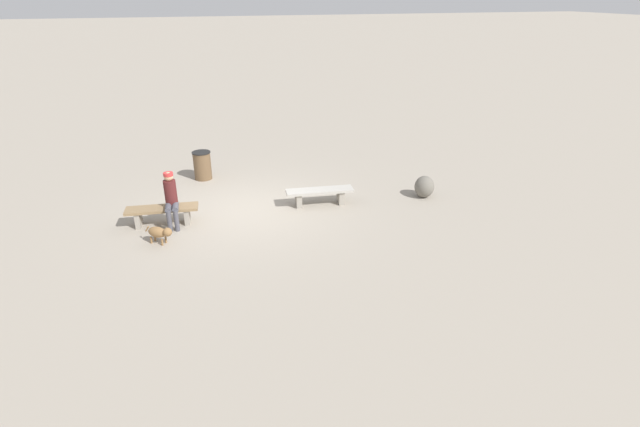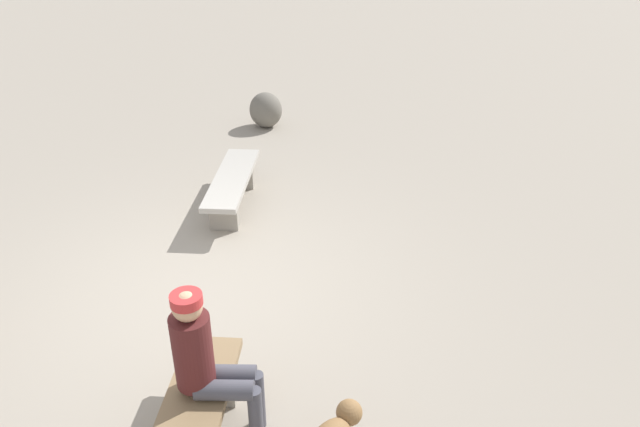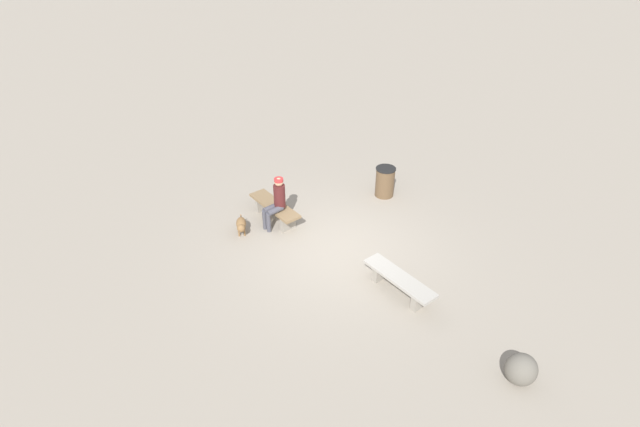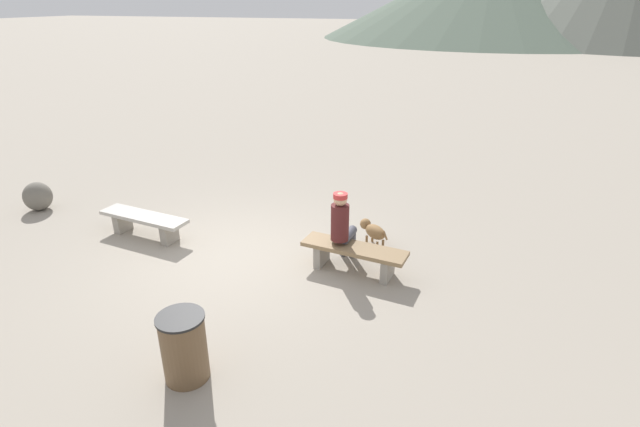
{
  "view_description": "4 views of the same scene",
  "coord_description": "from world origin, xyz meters",
  "px_view_note": "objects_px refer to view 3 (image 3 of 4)",
  "views": [
    {
      "loc": [
        1.55,
        11.57,
        5.18
      ],
      "look_at": [
        -1.33,
        2.18,
        0.69
      ],
      "focal_mm": 27.49,
      "sensor_mm": 36.0,
      "label": 1
    },
    {
      "loc": [
        5.17,
        1.01,
        3.79
      ],
      "look_at": [
        -0.86,
        1.26,
        0.46
      ],
      "focal_mm": 34.47,
      "sensor_mm": 36.0,
      "label": 2
    },
    {
      "loc": [
        -6.58,
        7.09,
        7.33
      ],
      "look_at": [
        0.7,
        -0.09,
        0.65
      ],
      "focal_mm": 28.68,
      "sensor_mm": 36.0,
      "label": 3
    },
    {
      "loc": [
        3.72,
        -6.38,
        4.04
      ],
      "look_at": [
        1.09,
        1.3,
        0.43
      ],
      "focal_mm": 27.15,
      "sensor_mm": 36.0,
      "label": 4
    }
  ],
  "objects_px": {
    "seated_person": "(276,200)",
    "dog": "(241,225)",
    "bench_left": "(399,281)",
    "trash_bin": "(385,182)",
    "bench_right": "(275,209)",
    "boulder": "(521,369)"
  },
  "relations": [
    {
      "from": "seated_person",
      "to": "dog",
      "type": "bearing_deg",
      "value": 73.2
    },
    {
      "from": "bench_left",
      "to": "trash_bin",
      "type": "relative_size",
      "value": 2.14
    },
    {
      "from": "bench_left",
      "to": "trash_bin",
      "type": "bearing_deg",
      "value": -40.02
    },
    {
      "from": "trash_bin",
      "to": "boulder",
      "type": "relative_size",
      "value": 1.41
    },
    {
      "from": "bench_right",
      "to": "boulder",
      "type": "bearing_deg",
      "value": -176.14
    },
    {
      "from": "bench_right",
      "to": "trash_bin",
      "type": "distance_m",
      "value": 3.18
    },
    {
      "from": "bench_right",
      "to": "boulder",
      "type": "relative_size",
      "value": 2.9
    },
    {
      "from": "bench_right",
      "to": "trash_bin",
      "type": "height_order",
      "value": "trash_bin"
    },
    {
      "from": "bench_right",
      "to": "boulder",
      "type": "xyz_separation_m",
      "value": [
        -6.86,
        0.29,
        -0.02
      ]
    },
    {
      "from": "dog",
      "to": "trash_bin",
      "type": "height_order",
      "value": "trash_bin"
    },
    {
      "from": "bench_right",
      "to": "trash_bin",
      "type": "relative_size",
      "value": 2.06
    },
    {
      "from": "seated_person",
      "to": "boulder",
      "type": "xyz_separation_m",
      "value": [
        -6.62,
        0.17,
        -0.45
      ]
    },
    {
      "from": "bench_right",
      "to": "trash_bin",
      "type": "xyz_separation_m",
      "value": [
        -1.2,
        -2.94,
        0.1
      ]
    },
    {
      "from": "dog",
      "to": "trash_bin",
      "type": "bearing_deg",
      "value": 109.07
    },
    {
      "from": "boulder",
      "to": "trash_bin",
      "type": "bearing_deg",
      "value": -29.73
    },
    {
      "from": "bench_right",
      "to": "seated_person",
      "type": "distance_m",
      "value": 0.51
    },
    {
      "from": "seated_person",
      "to": "boulder",
      "type": "distance_m",
      "value": 6.63
    },
    {
      "from": "dog",
      "to": "trash_bin",
      "type": "xyz_separation_m",
      "value": [
        -1.28,
        -3.95,
        0.14
      ]
    },
    {
      "from": "seated_person",
      "to": "dog",
      "type": "xyz_separation_m",
      "value": [
        0.32,
        0.89,
        -0.47
      ]
    },
    {
      "from": "dog",
      "to": "boulder",
      "type": "height_order",
      "value": "boulder"
    },
    {
      "from": "bench_right",
      "to": "dog",
      "type": "relative_size",
      "value": 2.93
    },
    {
      "from": "seated_person",
      "to": "bench_right",
      "type": "bearing_deg",
      "value": -24.21
    }
  ]
}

